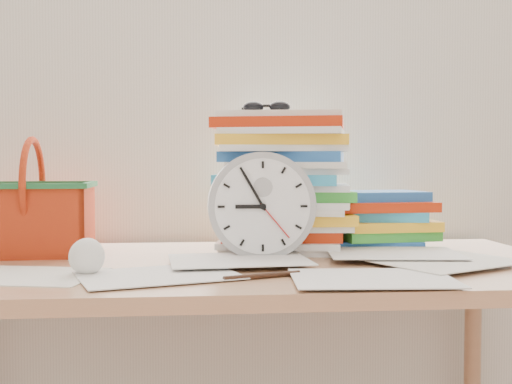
{
  "coord_description": "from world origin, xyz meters",
  "views": [
    {
      "loc": [
        -0.1,
        0.24,
        0.96
      ],
      "look_at": [
        0.03,
        1.6,
        0.9
      ],
      "focal_mm": 45.0,
      "sensor_mm": 36.0,
      "label": 1
    }
  ],
  "objects": [
    {
      "name": "clock",
      "position": [
        0.05,
        1.63,
        0.87
      ],
      "size": [
        0.23,
        0.05,
        0.23
      ],
      "primitive_type": "cylinder",
      "rotation": [
        1.57,
        0.0,
        0.0
      ],
      "color": "#A4A4A5",
      "rests_on": "desk"
    },
    {
      "name": "crumpled_ball",
      "position": [
        -0.3,
        1.47,
        0.78
      ],
      "size": [
        0.07,
        0.07,
        0.07
      ],
      "primitive_type": "sphere",
      "color": "white",
      "rests_on": "desk"
    },
    {
      "name": "basket",
      "position": [
        -0.47,
        1.76,
        0.88
      ],
      "size": [
        0.27,
        0.22,
        0.26
      ],
      "primitive_type": null,
      "rotation": [
        0.0,
        0.0,
        0.04
      ],
      "color": "red",
      "rests_on": "desk"
    },
    {
      "name": "sunglasses",
      "position": [
        0.07,
        1.77,
        1.09
      ],
      "size": [
        0.15,
        0.13,
        0.03
      ],
      "primitive_type": null,
      "rotation": [
        0.0,
        0.0,
        -0.21
      ],
      "color": "black",
      "rests_on": "paper_stack"
    },
    {
      "name": "pen",
      "position": [
        0.02,
        1.39,
        0.76
      ],
      "size": [
        0.15,
        0.06,
        0.01
      ],
      "primitive_type": "cylinder",
      "rotation": [
        0.0,
        1.57,
        0.34
      ],
      "color": "black",
      "rests_on": "desk"
    },
    {
      "name": "paper_stack",
      "position": [
        0.11,
        1.77,
        0.91
      ],
      "size": [
        0.37,
        0.32,
        0.33
      ],
      "primitive_type": null,
      "rotation": [
        0.0,
        0.0,
        -0.16
      ],
      "color": "white",
      "rests_on": "desk"
    },
    {
      "name": "scattered_papers",
      "position": [
        0.0,
        1.6,
        0.76
      ],
      "size": [
        1.26,
        0.42,
        0.02
      ],
      "primitive_type": null,
      "color": "white",
      "rests_on": "desk"
    },
    {
      "name": "book_stack",
      "position": [
        0.35,
        1.79,
        0.82
      ],
      "size": [
        0.27,
        0.21,
        0.14
      ],
      "primitive_type": null,
      "rotation": [
        0.0,
        0.0,
        -0.0
      ],
      "color": "white",
      "rests_on": "desk"
    },
    {
      "name": "desk",
      "position": [
        0.0,
        1.6,
        0.68
      ],
      "size": [
        1.4,
        0.7,
        0.75
      ],
      "color": "#AD7751",
      "rests_on": "ground"
    },
    {
      "name": "curtain",
      "position": [
        0.0,
        1.98,
        1.3
      ],
      "size": [
        2.4,
        0.01,
        2.5
      ],
      "primitive_type": "cube",
      "color": "silver",
      "rests_on": "room_shell"
    }
  ]
}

